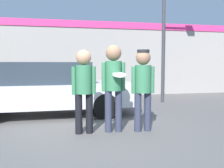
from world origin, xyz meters
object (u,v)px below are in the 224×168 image
(person_left, at_px, (84,84))
(parked_car_near, at_px, (48,89))
(person_right, at_px, (143,82))
(person_middle_with_frisbee, at_px, (114,80))
(street_lamp, at_px, (171,12))

(person_left, relative_size, parked_car_near, 0.37)
(person_left, relative_size, person_right, 0.99)
(person_middle_with_frisbee, relative_size, parked_car_near, 0.39)
(parked_car_near, bearing_deg, person_right, -46.48)
(person_left, bearing_deg, person_middle_with_frisbee, -0.42)
(person_middle_with_frisbee, xyz_separation_m, parked_car_near, (-1.41, 2.06, -0.36))
(person_left, height_order, person_right, person_right)
(person_left, distance_m, parked_car_near, 2.22)
(person_right, relative_size, parked_car_near, 0.37)
(person_right, bearing_deg, person_left, 175.97)
(person_middle_with_frisbee, relative_size, person_right, 1.05)
(person_left, relative_size, street_lamp, 0.32)
(person_middle_with_frisbee, height_order, person_right, person_middle_with_frisbee)
(person_middle_with_frisbee, height_order, parked_car_near, person_middle_with_frisbee)
(parked_car_near, bearing_deg, person_left, -68.97)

